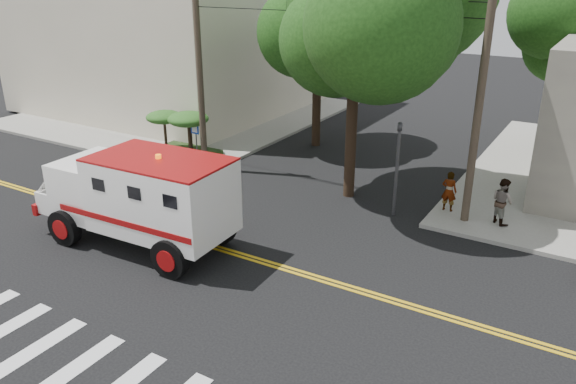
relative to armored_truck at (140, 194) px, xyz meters
The scene contains 13 objects.
ground 3.28m from the armored_truck, 22.33° to the left, with size 100.00×100.00×0.00m, color black.
sidewalk_nw 18.30m from the armored_truck, 127.08° to the left, with size 17.00×17.00×0.15m, color gray.
building_left 20.90m from the armored_truck, 129.00° to the left, with size 16.00×14.00×10.00m, color beige.
utility_pole_left 8.13m from the armored_truck, 113.68° to the left, with size 0.28×0.28×9.00m, color #382D23.
utility_pole_right 11.71m from the armored_truck, 39.37° to the left, with size 0.28×0.28×9.00m, color #382D23.
tree_main 10.06m from the armored_truck, 58.41° to the left, with size 6.08×5.70×9.85m.
tree_left 13.40m from the armored_truck, 90.73° to the left, with size 4.48×4.20×7.70m.
traffic_signal 9.17m from the armored_truck, 46.40° to the left, with size 0.15×0.18×3.60m.
accessibility_sign 8.11m from the armored_truck, 117.08° to the left, with size 0.45×0.10×2.02m.
palm_planter 9.10m from the armored_truck, 122.72° to the left, with size 3.52×2.63×2.36m.
armored_truck is the anchor object (origin of this frame).
pedestrian_a 11.21m from the armored_truck, 44.15° to the left, with size 0.57×0.37×1.56m, color gray.
pedestrian_b 12.57m from the armored_truck, 37.48° to the left, with size 0.82×0.64×1.69m, color gray.
Camera 1 is at (10.37, -13.10, 8.74)m, focal length 35.00 mm.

